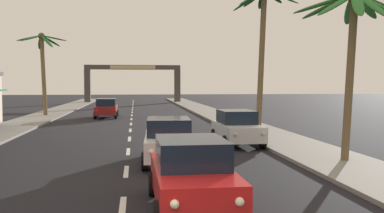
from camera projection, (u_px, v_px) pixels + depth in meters
The scene contains 10 objects.
sidewalk_right at pixel (253, 129), 27.64m from camera, with size 3.20×110.00×0.14m, color gray.
lane_markings at pixel (138, 132), 26.53m from camera, with size 4.28×88.39×0.01m.
sedan_lead_at_stop_bar at pixel (192, 174), 10.24m from camera, with size 1.96×4.46×1.68m.
sedan_third_in_queue at pixel (169, 140), 16.30m from camera, with size 2.11×4.51×1.68m.
sedan_oncoming_far at pixel (107, 108), 37.57m from camera, with size 1.96×4.46×1.68m.
sedan_parked_nearest_kerb at pixel (237, 127), 21.09m from camera, with size 1.97×4.46×1.68m.
palm_left_third at pixel (43, 58), 38.53m from camera, with size 4.52×3.79×7.53m.
palm_right_second at pixel (354, 25), 15.84m from camera, with size 4.38×4.14×6.56m.
palm_right_third at pixel (263, 25), 27.97m from camera, with size 4.38×4.53×9.30m.
town_gateway_arch at pixel (133, 78), 66.86m from camera, with size 14.77×0.90×5.85m.
Camera 1 is at (0.32, -6.78, 3.00)m, focal length 40.27 mm.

